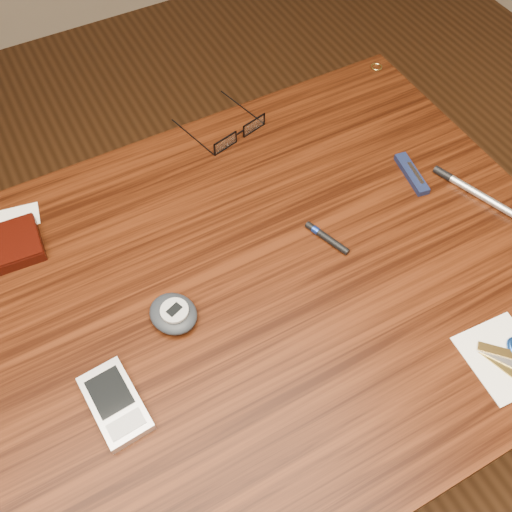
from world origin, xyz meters
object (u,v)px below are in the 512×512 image
object	(u,v)px
eyeglasses	(237,133)
pedometer	(173,313)
wallet_and_card	(7,246)
desk	(237,327)
pocket_knife	(412,174)
silver_pen	(467,188)
pda_phone	(115,403)

from	to	relation	value
eyeglasses	pedometer	world-z (taller)	pedometer
wallet_and_card	desk	bearing A→B (deg)	-41.07
pedometer	eyeglasses	bearing A→B (deg)	48.78
desk	wallet_and_card	xyz separation A→B (m)	(-0.26, 0.23, 0.11)
eyeglasses	desk	bearing A→B (deg)	-117.97
pocket_knife	wallet_and_card	bearing A→B (deg)	164.97
desk	eyeglasses	size ratio (longest dim) A/B	7.02
desk	eyeglasses	xyz separation A→B (m)	(0.15, 0.28, 0.11)
pocket_knife	silver_pen	size ratio (longest dim) A/B	0.64
pda_phone	eyeglasses	bearing A→B (deg)	44.88
desk	silver_pen	size ratio (longest dim) A/B	7.12
pda_phone	pedometer	world-z (taller)	pedometer
silver_pen	pocket_knife	bearing A→B (deg)	132.13
eyeglasses	silver_pen	distance (m)	0.39
desk	pda_phone	world-z (taller)	pda_phone
wallet_and_card	silver_pen	size ratio (longest dim) A/B	0.92
desk	wallet_and_card	world-z (taller)	wallet_and_card
eyeglasses	pocket_knife	size ratio (longest dim) A/B	1.58
wallet_and_card	silver_pen	xyz separation A→B (m)	(0.68, -0.23, -0.00)
eyeglasses	pda_phone	distance (m)	0.50
wallet_and_card	pedometer	world-z (taller)	pedometer
eyeglasses	wallet_and_card	bearing A→B (deg)	-173.11
wallet_and_card	eyeglasses	xyz separation A→B (m)	(0.41, 0.05, 0.00)
wallet_and_card	pedometer	distance (m)	0.28
desk	pda_phone	xyz separation A→B (m)	(-0.20, -0.07, 0.11)
desk	silver_pen	world-z (taller)	silver_pen
eyeglasses	pedometer	size ratio (longest dim) A/B	1.64
wallet_and_card	pedometer	bearing A→B (deg)	-52.44
pda_phone	desk	bearing A→B (deg)	19.71
eyeglasses	silver_pen	world-z (taller)	eyeglasses
eyeglasses	pda_phone	world-z (taller)	eyeglasses
desk	pedometer	bearing A→B (deg)	176.39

